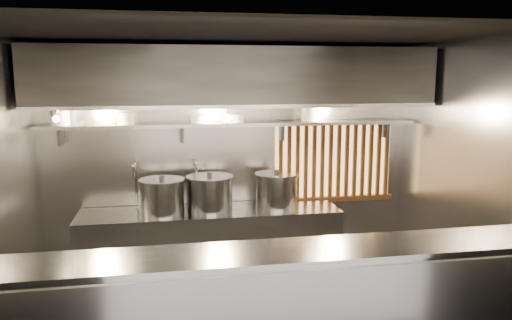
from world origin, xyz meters
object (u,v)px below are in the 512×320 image
object	(u,v)px
heat_lamp	(53,113)
stock_pot_right	(276,190)
pendant_bulb	(226,118)
stock_pot_mid	(162,196)
stock_pot_left	(210,193)

from	to	relation	value
heat_lamp	stock_pot_right	xyz separation A→B (m)	(2.38, 0.29, -0.96)
heat_lamp	stock_pot_right	world-z (taller)	heat_lamp
pendant_bulb	stock_pot_right	size ratio (longest dim) A/B	0.29
heat_lamp	stock_pot_mid	bearing A→B (deg)	12.68
stock_pot_left	stock_pot_right	bearing A→B (deg)	-0.08
stock_pot_left	stock_pot_mid	size ratio (longest dim) A/B	0.91
heat_lamp	stock_pot_mid	distance (m)	1.45
pendant_bulb	heat_lamp	bearing A→B (deg)	-169.00
stock_pot_left	heat_lamp	bearing A→B (deg)	-169.72
stock_pot_mid	stock_pot_left	bearing A→B (deg)	5.49
heat_lamp	stock_pot_left	distance (m)	1.89
pendant_bulb	stock_pot_mid	size ratio (longest dim) A/B	0.30
stock_pot_mid	heat_lamp	bearing A→B (deg)	-167.32
stock_pot_mid	stock_pot_right	distance (m)	1.33
heat_lamp	stock_pot_right	bearing A→B (deg)	6.89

